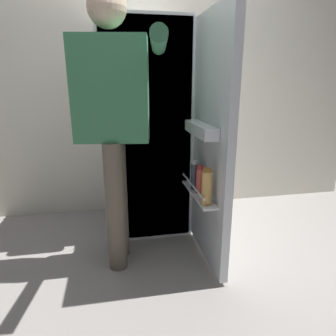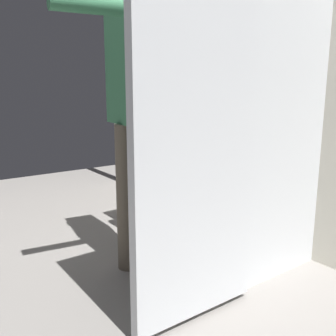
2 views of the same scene
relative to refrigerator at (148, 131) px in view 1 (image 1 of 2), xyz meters
The scene contains 4 objects.
ground_plane 0.97m from the refrigerator, 92.95° to the right, with size 6.09×6.09×0.00m, color gray.
kitchen_wall 0.59m from the refrigerator, 93.60° to the left, with size 4.40×0.10×2.46m, color silver.
refrigerator is the anchor object (origin of this frame).
person 0.62m from the refrigerator, 117.09° to the right, with size 0.56×0.81×1.71m.
Camera 1 is at (-0.25, -1.82, 1.21)m, focal length 31.30 mm.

